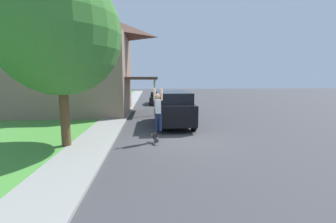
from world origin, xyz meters
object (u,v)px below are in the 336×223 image
at_px(lawn_tree_near, 59,34).
at_px(car_down_street, 157,98).
at_px(skateboard, 155,137).
at_px(skateboarder, 158,109).
at_px(suv_parked, 173,107).

distance_m(lawn_tree_near, car_down_street, 17.62).
bearing_deg(skateboard, skateboarder, 54.74).
relative_size(lawn_tree_near, suv_parked, 1.34).
distance_m(lawn_tree_near, skateboard, 5.61).
xyz_separation_m(lawn_tree_near, car_down_street, (4.34, 16.64, -3.82)).
xyz_separation_m(car_down_street, skateboarder, (-0.54, -16.07, 0.79)).
height_order(car_down_street, skateboarder, skateboarder).
bearing_deg(car_down_street, suv_parked, -87.60).
bearing_deg(skateboarder, lawn_tree_near, -171.39).
bearing_deg(suv_parked, lawn_tree_near, -138.63).
bearing_deg(skateboard, car_down_street, 87.56).
xyz_separation_m(suv_parked, car_down_street, (-0.52, 12.36, -0.42)).
height_order(lawn_tree_near, skateboard, lawn_tree_near).
bearing_deg(lawn_tree_near, car_down_street, 75.39).
bearing_deg(suv_parked, skateboarder, -106.01).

